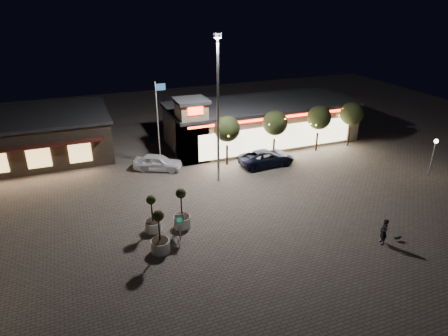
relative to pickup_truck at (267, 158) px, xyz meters
name	(u,v)px	position (x,y,z in m)	size (l,w,h in m)	color
ground	(232,231)	(-7.45, -9.50, -0.75)	(90.00, 90.00, 0.00)	#675D53
retail_building	(258,122)	(2.06, 6.32, 1.46)	(20.40, 8.40, 6.10)	gray
restaurant_building	(23,137)	(-21.45, 10.48, 1.41)	(16.40, 11.00, 4.30)	#382D23
floodlight_pole	(218,102)	(-5.45, -1.50, 6.27)	(0.60, 0.40, 12.38)	gray
flagpole	(159,118)	(-9.35, 3.50, 3.99)	(0.95, 0.10, 8.00)	white
lamp_post_east	(434,150)	(12.55, -7.50, 1.70)	(0.36, 0.36, 3.48)	gray
string_tree_a	(227,129)	(-3.45, 1.50, 2.81)	(2.42, 2.42, 4.79)	#332319
string_tree_b	(275,123)	(1.55, 1.50, 2.81)	(2.42, 2.42, 4.79)	#332319
string_tree_c	(319,118)	(6.55, 1.50, 2.81)	(2.42, 2.42, 4.79)	#332319
string_tree_d	(352,114)	(10.55, 1.50, 2.81)	(2.42, 2.42, 4.79)	#332319
pickup_truck	(267,158)	(0.00, 0.00, 0.00)	(2.50, 5.42, 1.51)	black
white_sedan	(158,162)	(-9.89, 2.65, 0.00)	(1.78, 4.44, 1.51)	white
pedestrian	(384,232)	(1.17, -14.45, 0.15)	(0.66, 0.43, 1.81)	black
dog	(398,237)	(2.37, -14.57, -0.48)	(0.52, 0.27, 0.28)	#59514C
planter_left	(153,220)	(-12.50, -7.43, 0.10)	(1.12, 1.12, 2.75)	silver
planter_mid	(160,239)	(-12.59, -10.00, 0.17)	(1.21, 1.21, 2.98)	silver
planter_right	(182,215)	(-10.49, -7.66, 0.17)	(1.22, 1.22, 2.99)	silver
valet_sign	(179,222)	(-11.06, -9.14, 0.59)	(0.63, 0.20, 1.93)	gray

